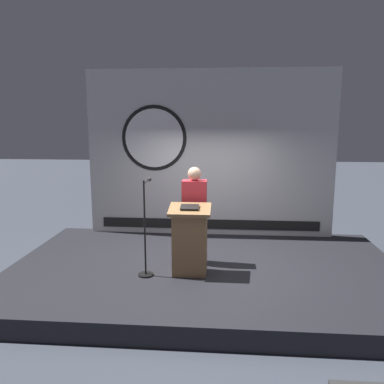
{
  "coord_description": "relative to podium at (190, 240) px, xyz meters",
  "views": [
    {
      "loc": [
        0.29,
        -6.16,
        2.66
      ],
      "look_at": [
        -0.22,
        0.04,
        1.52
      ],
      "focal_mm": 36.61,
      "sensor_mm": 36.0,
      "label": 1
    }
  ],
  "objects": [
    {
      "name": "ground_plane",
      "position": [
        0.22,
        0.37,
        -0.84
      ],
      "size": [
        40.0,
        40.0,
        0.0
      ],
      "primitive_type": "plane",
      "color": "#383D47"
    },
    {
      "name": "banner_display",
      "position": [
        0.18,
        2.21,
        1.15
      ],
      "size": [
        5.03,
        0.12,
        3.37
      ],
      "color": "silver",
      "rests_on": "stage_platform"
    },
    {
      "name": "microphone_stand",
      "position": [
        -0.67,
        -0.09,
        -0.01
      ],
      "size": [
        0.24,
        0.6,
        1.49
      ],
      "color": "black",
      "rests_on": "stage_platform"
    },
    {
      "name": "speaker_person",
      "position": [
        0.03,
        0.48,
        0.29
      ],
      "size": [
        0.4,
        0.26,
        1.62
      ],
      "color": "black",
      "rests_on": "stage_platform"
    },
    {
      "name": "stage_platform",
      "position": [
        0.22,
        0.37,
        -0.69
      ],
      "size": [
        6.4,
        4.0,
        0.3
      ],
      "primitive_type": "cube",
      "color": "black",
      "rests_on": "ground"
    },
    {
      "name": "podium",
      "position": [
        0.0,
        0.0,
        0.0
      ],
      "size": [
        0.64,
        0.5,
        1.09
      ],
      "color": "olive",
      "rests_on": "stage_platform"
    }
  ]
}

